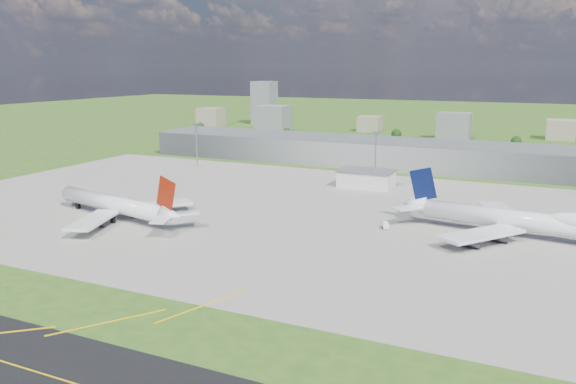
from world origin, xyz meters
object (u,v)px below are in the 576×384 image
at_px(airliner_blue_quad, 523,221).
at_px(van_white_near, 385,226).
at_px(tug_yellow, 170,216).
at_px(airliner_red_twin, 117,206).
at_px(van_white_far, 493,223).

distance_m(airliner_blue_quad, van_white_near, 47.54).
height_order(airliner_blue_quad, tug_yellow, airliner_blue_quad).
xyz_separation_m(airliner_red_twin, van_white_near, (99.20, 30.59, -4.28)).
xyz_separation_m(van_white_near, van_white_far, (35.74, 21.24, -0.05)).
bearing_deg(airliner_red_twin, airliner_blue_quad, -152.33).
bearing_deg(airliner_blue_quad, tug_yellow, -159.67).
bearing_deg(airliner_blue_quad, van_white_far, 138.53).
height_order(tug_yellow, van_white_near, van_white_near).
height_order(tug_yellow, van_white_far, van_white_far).
height_order(airliner_blue_quad, van_white_near, airliner_blue_quad).
distance_m(tug_yellow, van_white_near, 83.96).
distance_m(airliner_red_twin, airliner_blue_quad, 150.93).
xyz_separation_m(airliner_red_twin, airliner_blue_quad, (145.57, 39.87, 0.61)).
relative_size(airliner_red_twin, airliner_blue_quad, 0.89).
xyz_separation_m(tug_yellow, van_white_near, (81.24, 21.20, 0.19)).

